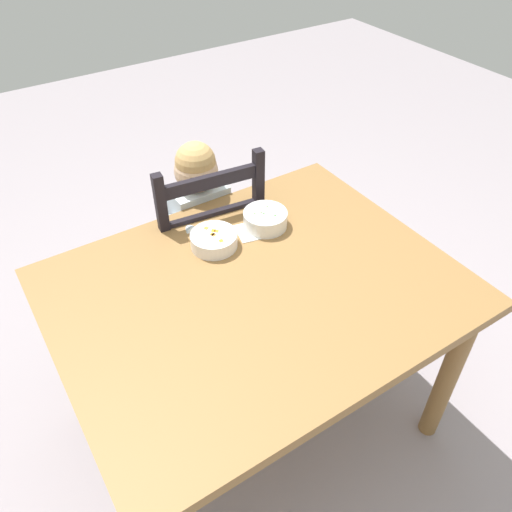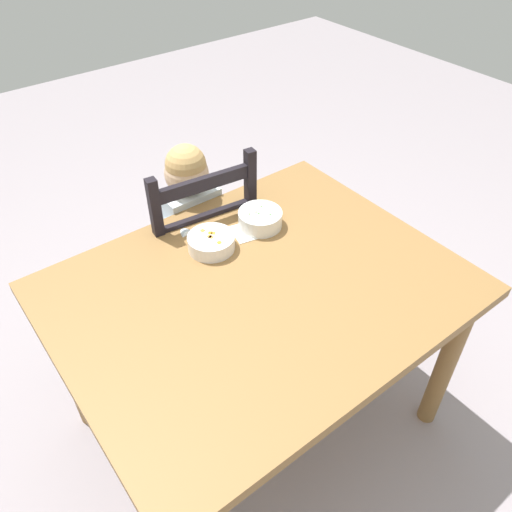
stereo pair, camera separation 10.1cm
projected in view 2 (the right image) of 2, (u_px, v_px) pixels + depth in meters
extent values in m
plane|color=gray|center=(258.00, 416.00, 2.11)|extent=(8.00, 8.00, 0.00)
cube|color=olive|center=(259.00, 290.00, 1.63)|extent=(1.26, 0.99, 0.04)
cylinder|color=olive|center=(447.00, 362.00, 1.88)|extent=(0.07, 0.07, 0.72)
cylinder|color=olive|center=(70.00, 364.00, 1.87)|extent=(0.07, 0.07, 0.72)
cylinder|color=olive|center=(297.00, 247.00, 2.39)|extent=(0.07, 0.07, 0.72)
cube|color=black|center=(191.00, 251.00, 2.21)|extent=(0.47, 0.47, 0.02)
cube|color=black|center=(213.00, 253.00, 2.56)|extent=(0.04, 0.04, 0.45)
cube|color=black|center=(142.00, 279.00, 2.41)|extent=(0.04, 0.04, 0.45)
cube|color=black|center=(251.00, 299.00, 2.32)|extent=(0.04, 0.04, 0.45)
cube|color=black|center=(175.00, 332.00, 2.17)|extent=(0.04, 0.04, 0.45)
cube|color=black|center=(250.00, 209.00, 1.99)|extent=(0.04, 0.04, 0.52)
cube|color=black|center=(160.00, 241.00, 1.84)|extent=(0.04, 0.04, 0.52)
cube|color=black|center=(204.00, 183.00, 1.79)|extent=(0.36, 0.07, 0.05)
cube|color=black|center=(207.00, 219.00, 1.90)|extent=(0.36, 0.07, 0.05)
cube|color=silver|center=(192.00, 223.00, 2.08)|extent=(0.22, 0.14, 0.32)
sphere|color=#D8AF88|center=(187.00, 173.00, 1.93)|extent=(0.17, 0.17, 0.17)
sphere|color=tan|center=(186.00, 165.00, 1.90)|extent=(0.16, 0.16, 0.16)
cylinder|color=#3F4C72|center=(203.00, 312.00, 2.24)|extent=(0.07, 0.07, 0.47)
cylinder|color=#3F4C72|center=(223.00, 301.00, 2.29)|extent=(0.07, 0.07, 0.47)
cylinder|color=silver|center=(175.00, 232.00, 1.91)|extent=(0.06, 0.24, 0.13)
cylinder|color=silver|center=(231.00, 207.00, 2.03)|extent=(0.06, 0.24, 0.13)
cylinder|color=white|center=(260.00, 219.00, 1.83)|extent=(0.16, 0.16, 0.06)
cylinder|color=white|center=(260.00, 225.00, 1.85)|extent=(0.07, 0.07, 0.01)
cylinder|color=green|center=(260.00, 217.00, 1.83)|extent=(0.13, 0.13, 0.03)
sphere|color=#4B9B34|center=(250.00, 215.00, 1.81)|extent=(0.01, 0.01, 0.01)
sphere|color=#51A93C|center=(261.00, 207.00, 1.84)|extent=(0.01, 0.01, 0.01)
sphere|color=green|center=(270.00, 216.00, 1.81)|extent=(0.01, 0.01, 0.01)
sphere|color=green|center=(259.00, 214.00, 1.81)|extent=(0.01, 0.01, 0.01)
sphere|color=#57A340|center=(256.00, 213.00, 1.82)|extent=(0.01, 0.01, 0.01)
cylinder|color=white|center=(211.00, 242.00, 1.74)|extent=(0.16, 0.16, 0.05)
cylinder|color=white|center=(212.00, 247.00, 1.75)|extent=(0.07, 0.07, 0.01)
cylinder|color=orange|center=(211.00, 241.00, 1.73)|extent=(0.13, 0.13, 0.03)
cube|color=orange|center=(219.00, 243.00, 1.70)|extent=(0.02, 0.02, 0.01)
cube|color=orange|center=(210.00, 234.00, 1.74)|extent=(0.02, 0.02, 0.01)
cube|color=orange|center=(213.00, 234.00, 1.74)|extent=(0.02, 0.02, 0.01)
cube|color=orange|center=(210.00, 237.00, 1.72)|extent=(0.02, 0.02, 0.01)
cube|color=orange|center=(211.00, 238.00, 1.72)|extent=(0.02, 0.02, 0.01)
cube|color=orange|center=(203.00, 232.00, 1.75)|extent=(0.02, 0.02, 0.01)
cube|color=silver|center=(237.00, 233.00, 1.81)|extent=(0.09, 0.05, 0.00)
ellipsoid|color=silver|center=(218.00, 235.00, 1.80)|extent=(0.05, 0.05, 0.01)
cube|color=white|center=(249.00, 231.00, 1.83)|extent=(0.14, 0.13, 0.00)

